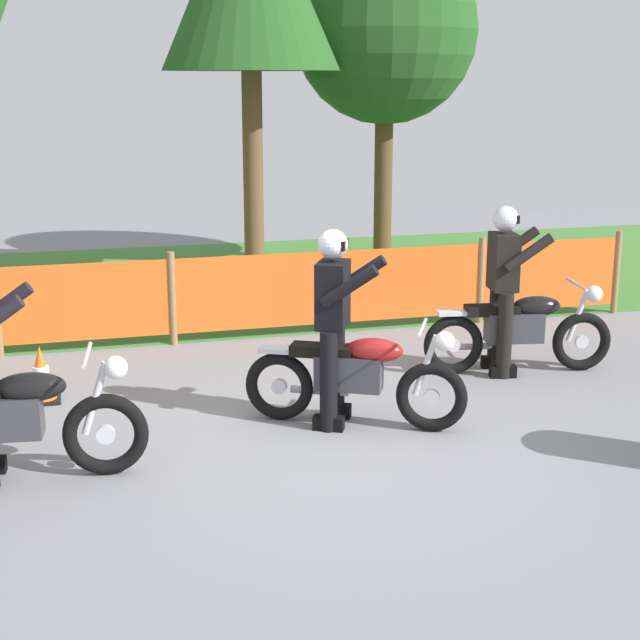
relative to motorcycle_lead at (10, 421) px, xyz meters
The scene contains 10 objects.
ground 2.56m from the motorcycle_lead, ahead, with size 24.00×24.00×0.02m, color gray.
grass_verge 7.05m from the motorcycle_lead, 69.08° to the left, with size 24.00×6.38×0.01m, color #427A33.
barrier_fence 4.21m from the motorcycle_lead, 53.37° to the left, with size 9.34×0.08×1.05m.
tree_near_right 9.37m from the motorcycle_lead, 53.11° to the left, with size 2.76×2.76×4.95m.
motorcycle_lead is the anchor object (origin of this frame).
motorcycle_trailing 2.82m from the motorcycle_lead, ahead, with size 1.75×1.01×0.91m.
motorcycle_third 5.04m from the motorcycle_lead, 16.54° to the left, with size 1.92×0.64×0.91m.
rider_trailing 2.71m from the motorcycle_lead, 10.87° to the left, with size 0.71×0.70×1.69m.
rider_third 4.89m from the motorcycle_lead, 17.49° to the left, with size 0.63×0.62×1.69m.
traffic_cone 1.79m from the motorcycle_lead, 83.99° to the left, with size 0.32×0.32×0.53m.
Camera 1 is at (-2.04, -7.06, 2.90)m, focal length 53.19 mm.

